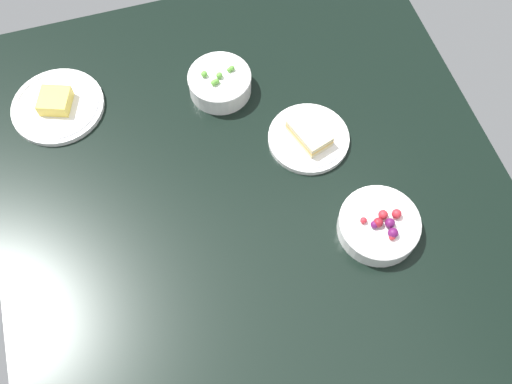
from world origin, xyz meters
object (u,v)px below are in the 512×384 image
bowl_berries (379,225)px  plate_sandwich (309,137)px  bowl_peas (220,83)px  plate_cheese (57,105)px

bowl_berries → plate_sandwich: bearing=-165.4°
bowl_peas → bowl_berries: bearing=26.5°
bowl_peas → plate_sandwich: bearing=38.8°
plate_cheese → plate_sandwich: bearing=64.7°
plate_cheese → bowl_berries: bearing=50.0°
plate_sandwich → bowl_peas: (-19.37, -15.59, 1.51)cm
bowl_berries → bowl_peas: (-44.47, -22.14, 0.44)cm
bowl_berries → bowl_peas: bearing=-153.5°
plate_cheese → bowl_peas: bowl_peas is taller
plate_sandwich → plate_cheese: bearing=-115.3°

